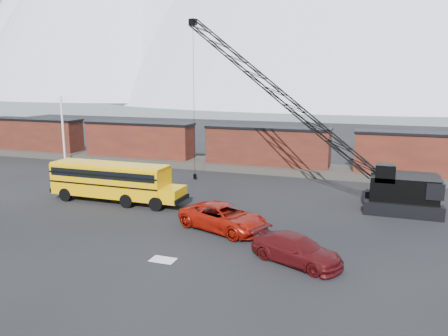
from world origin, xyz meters
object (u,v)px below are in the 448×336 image
(school_bus, at_px, (114,181))
(crawler_crane, at_px, (279,95))
(red_pickup, at_px, (224,217))
(maroon_suv, at_px, (296,250))

(school_bus, distance_m, crawler_crane, 15.67)
(red_pickup, relative_size, crawler_crane, 0.28)
(school_bus, relative_size, red_pickup, 1.85)
(maroon_suv, height_order, crawler_crane, crawler_crane)
(crawler_crane, bearing_deg, red_pickup, -95.91)
(red_pickup, bearing_deg, maroon_suv, -104.05)
(maroon_suv, xyz_separation_m, crawler_crane, (-4.40, 14.75, 7.86))
(red_pickup, bearing_deg, school_bus, 92.01)
(red_pickup, distance_m, crawler_crane, 13.52)
(red_pickup, xyz_separation_m, crawler_crane, (1.14, 11.01, 7.76))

